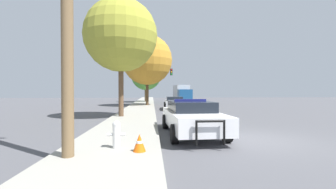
{
  "coord_description": "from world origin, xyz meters",
  "views": [
    {
      "loc": [
        -3.86,
        -8.19,
        1.83
      ],
      "look_at": [
        -1.74,
        21.67,
        1.37
      ],
      "focal_mm": 24.0,
      "sensor_mm": 36.0,
      "label": 1
    }
  ],
  "objects_px": {
    "tree_sidewalk_mid": "(147,60)",
    "box_truck": "(182,92)",
    "car_background_midblock": "(174,102)",
    "police_car": "(191,116)",
    "traffic_light": "(158,78)",
    "traffic_cone": "(139,143)",
    "fire_hydrant": "(116,133)",
    "tree_sidewalk_near": "(121,35)",
    "car_background_distant": "(178,96)",
    "tree_sidewalk_far": "(146,75)"
  },
  "relations": [
    {
      "from": "tree_sidewalk_near",
      "to": "tree_sidewalk_mid",
      "type": "height_order",
      "value": "tree_sidewalk_mid"
    },
    {
      "from": "traffic_light",
      "to": "traffic_cone",
      "type": "bearing_deg",
      "value": -92.6
    },
    {
      "from": "traffic_light",
      "to": "tree_sidewalk_mid",
      "type": "bearing_deg",
      "value": -111.7
    },
    {
      "from": "fire_hydrant",
      "to": "traffic_light",
      "type": "height_order",
      "value": "traffic_light"
    },
    {
      "from": "car_background_midblock",
      "to": "police_car",
      "type": "bearing_deg",
      "value": -90.73
    },
    {
      "from": "traffic_light",
      "to": "traffic_cone",
      "type": "xyz_separation_m",
      "value": [
        -1.11,
        -24.39,
        -3.24
      ]
    },
    {
      "from": "fire_hydrant",
      "to": "car_background_midblock",
      "type": "relative_size",
      "value": 0.18
    },
    {
      "from": "police_car",
      "to": "tree_sidewalk_near",
      "type": "bearing_deg",
      "value": -60.18
    },
    {
      "from": "traffic_light",
      "to": "box_truck",
      "type": "relative_size",
      "value": 0.68
    },
    {
      "from": "box_truck",
      "to": "tree_sidewalk_near",
      "type": "relative_size",
      "value": 0.92
    },
    {
      "from": "fire_hydrant",
      "to": "car_background_distant",
      "type": "bearing_deg",
      "value": 80.99
    },
    {
      "from": "car_background_distant",
      "to": "tree_sidewalk_near",
      "type": "height_order",
      "value": "tree_sidewalk_near"
    },
    {
      "from": "car_background_distant",
      "to": "tree_sidewalk_near",
      "type": "bearing_deg",
      "value": -102.81
    },
    {
      "from": "police_car",
      "to": "tree_sidewalk_mid",
      "type": "distance_m",
      "value": 18.76
    },
    {
      "from": "car_background_distant",
      "to": "traffic_cone",
      "type": "relative_size",
      "value": 8.73
    },
    {
      "from": "police_car",
      "to": "box_truck",
      "type": "xyz_separation_m",
      "value": [
        4.03,
        33.11,
        0.83
      ]
    },
    {
      "from": "police_car",
      "to": "tree_sidewalk_near",
      "type": "distance_m",
      "value": 8.51
    },
    {
      "from": "car_background_distant",
      "to": "tree_sidewalk_near",
      "type": "distance_m",
      "value": 37.52
    },
    {
      "from": "box_truck",
      "to": "traffic_cone",
      "type": "relative_size",
      "value": 14.78
    },
    {
      "from": "fire_hydrant",
      "to": "car_background_midblock",
      "type": "bearing_deg",
      "value": 78.18
    },
    {
      "from": "fire_hydrant",
      "to": "traffic_light",
      "type": "distance_m",
      "value": 24.22
    },
    {
      "from": "tree_sidewalk_mid",
      "to": "box_truck",
      "type": "bearing_deg",
      "value": 67.53
    },
    {
      "from": "tree_sidewalk_near",
      "to": "traffic_cone",
      "type": "xyz_separation_m",
      "value": [
        1.73,
        -9.0,
        -5.19
      ]
    },
    {
      "from": "traffic_light",
      "to": "traffic_cone",
      "type": "relative_size",
      "value": 10.06
    },
    {
      "from": "box_truck",
      "to": "traffic_cone",
      "type": "height_order",
      "value": "box_truck"
    },
    {
      "from": "car_background_distant",
      "to": "tree_sidewalk_far",
      "type": "height_order",
      "value": "tree_sidewalk_far"
    },
    {
      "from": "fire_hydrant",
      "to": "tree_sidewalk_far",
      "type": "distance_m",
      "value": 30.26
    },
    {
      "from": "traffic_cone",
      "to": "fire_hydrant",
      "type": "bearing_deg",
      "value": 148.23
    },
    {
      "from": "car_background_midblock",
      "to": "traffic_cone",
      "type": "relative_size",
      "value": 9.19
    },
    {
      "from": "traffic_light",
      "to": "traffic_cone",
      "type": "distance_m",
      "value": 24.63
    },
    {
      "from": "car_background_distant",
      "to": "box_truck",
      "type": "distance_m",
      "value": 9.19
    },
    {
      "from": "tree_sidewalk_far",
      "to": "box_truck",
      "type": "bearing_deg",
      "value": 40.67
    },
    {
      "from": "fire_hydrant",
      "to": "police_car",
      "type": "bearing_deg",
      "value": 44.1
    },
    {
      "from": "traffic_cone",
      "to": "box_truck",
      "type": "bearing_deg",
      "value": 80.54
    },
    {
      "from": "traffic_light",
      "to": "car_background_midblock",
      "type": "bearing_deg",
      "value": -80.28
    },
    {
      "from": "car_background_distant",
      "to": "tree_sidewalk_far",
      "type": "xyz_separation_m",
      "value": [
        -7.02,
        -14.85,
        3.64
      ]
    },
    {
      "from": "box_truck",
      "to": "tree_sidewalk_near",
      "type": "height_order",
      "value": "tree_sidewalk_near"
    },
    {
      "from": "traffic_light",
      "to": "box_truck",
      "type": "distance_m",
      "value": 12.92
    },
    {
      "from": "car_background_distant",
      "to": "tree_sidewalk_mid",
      "type": "xyz_separation_m",
      "value": [
        -6.63,
        -24.27,
        4.86
      ]
    },
    {
      "from": "fire_hydrant",
      "to": "box_truck",
      "type": "xyz_separation_m",
      "value": [
        6.73,
        35.73,
        1.03
      ]
    },
    {
      "from": "police_car",
      "to": "traffic_cone",
      "type": "bearing_deg",
      "value": 54.47
    },
    {
      "from": "car_background_midblock",
      "to": "tree_sidewalk_near",
      "type": "xyz_separation_m",
      "value": [
        -4.28,
        -6.99,
        4.87
      ]
    },
    {
      "from": "car_background_distant",
      "to": "car_background_midblock",
      "type": "xyz_separation_m",
      "value": [
        -3.86,
        -29.32,
        -0.05
      ]
    },
    {
      "from": "car_background_distant",
      "to": "tree_sidewalk_mid",
      "type": "bearing_deg",
      "value": -105.46
    },
    {
      "from": "tree_sidewalk_mid",
      "to": "traffic_light",
      "type": "bearing_deg",
      "value": 68.3
    },
    {
      "from": "tree_sidewalk_near",
      "to": "fire_hydrant",
      "type": "bearing_deg",
      "value": -83.15
    },
    {
      "from": "tree_sidewalk_far",
      "to": "tree_sidewalk_mid",
      "type": "bearing_deg",
      "value": -87.63
    },
    {
      "from": "car_background_midblock",
      "to": "tree_sidewalk_far",
      "type": "relative_size",
      "value": 0.67
    },
    {
      "from": "traffic_cone",
      "to": "car_background_distant",
      "type": "bearing_deg",
      "value": 81.95
    },
    {
      "from": "car_background_distant",
      "to": "traffic_cone",
      "type": "distance_m",
      "value": 45.76
    }
  ]
}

